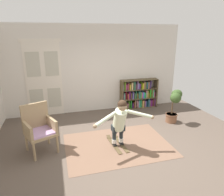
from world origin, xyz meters
TOP-DOWN VIEW (x-y plane):
  - ground_plane at (0.00, 0.00)m, footprint 7.20×7.20m
  - back_wall at (0.00, 2.60)m, footprint 6.00×0.10m
  - double_door at (-1.67, 2.54)m, footprint 1.22×0.05m
  - rug at (-0.00, 0.04)m, footprint 2.49×1.81m
  - bookshelf at (1.52, 2.39)m, footprint 1.36×0.30m
  - wicker_chair at (-1.78, 0.31)m, footprint 0.79×0.79m
  - potted_plant at (2.03, 0.87)m, footprint 0.44×0.44m
  - skis_pair at (-0.01, 0.07)m, footprint 0.34×0.88m
  - person_skier at (0.01, -0.10)m, footprint 1.43×0.64m

SIDE VIEW (x-z plane):
  - ground_plane at x=0.00m, z-range 0.00..0.00m
  - rug at x=0.00m, z-range 0.00..0.01m
  - skis_pair at x=-0.01m, z-range -0.01..0.06m
  - bookshelf at x=1.52m, z-range -0.03..1.01m
  - wicker_chair at x=-1.78m, z-range 0.03..1.13m
  - potted_plant at x=2.03m, z-range 0.11..1.13m
  - person_skier at x=0.01m, z-range 0.15..1.31m
  - double_door at x=-1.67m, z-range 0.01..2.46m
  - back_wall at x=0.00m, z-range 0.00..2.90m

